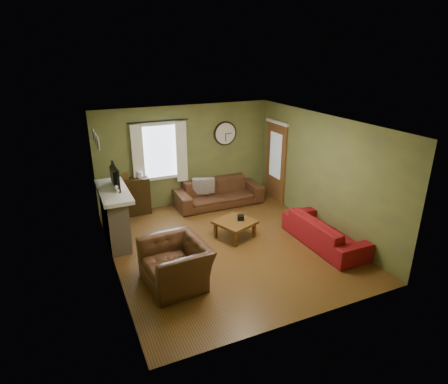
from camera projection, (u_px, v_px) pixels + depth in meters
name	position (u px, v px, depth m)	size (l,w,h in m)	color
floor	(227.00, 245.00, 7.92)	(4.60, 5.20, 0.00)	brown
ceiling	(228.00, 122.00, 6.99)	(4.60, 5.20, 0.00)	white
wall_left	(109.00, 206.00, 6.58)	(0.00, 5.20, 2.60)	olive
wall_right	(321.00, 173.00, 8.33)	(0.00, 5.20, 2.60)	olive
wall_back	(186.00, 156.00, 9.67)	(4.60, 0.00, 2.60)	olive
wall_front	(305.00, 246.00, 5.24)	(4.60, 0.00, 2.60)	olive
fireplace	(115.00, 218.00, 7.91)	(0.40, 1.40, 1.10)	tan
firebox	(125.00, 227.00, 8.07)	(0.04, 0.60, 0.55)	black
mantel	(113.00, 191.00, 7.71)	(0.58, 1.60, 0.08)	white
tv	(112.00, 179.00, 7.77)	(0.60, 0.08, 0.35)	black
tv_screen	(116.00, 176.00, 7.78)	(0.02, 0.62, 0.36)	#994C3F
medallion_left	(98.00, 143.00, 6.93)	(0.28, 0.28, 0.03)	white
medallion_mid	(96.00, 139.00, 7.23)	(0.28, 0.28, 0.03)	white
medallion_right	(94.00, 136.00, 7.53)	(0.28, 0.28, 0.03)	white
window_pane	(159.00, 151.00, 9.32)	(1.00, 0.02, 1.30)	silver
curtain_rod	(158.00, 121.00, 8.96)	(0.03, 0.03, 1.50)	black
curtain_left	(138.00, 157.00, 9.04)	(0.28, 0.04, 1.55)	white
curtain_right	(182.00, 152.00, 9.46)	(0.28, 0.04, 1.55)	white
wall_clock	(225.00, 134.00, 9.87)	(0.64, 0.06, 0.64)	white
door	(276.00, 163.00, 9.99)	(0.05, 0.90, 2.10)	brown
bookshelf	(134.00, 197.00, 9.26)	(0.79, 0.33, 0.93)	black
book	(133.00, 176.00, 9.23)	(0.15, 0.20, 0.02)	brown
sofa_brown	(219.00, 193.00, 9.90)	(2.29, 0.89, 0.67)	#482A19
pillow_left	(206.00, 185.00, 9.78)	(0.42, 0.12, 0.42)	gray
pillow_right	(201.00, 186.00, 9.73)	(0.43, 0.13, 0.43)	gray
sofa_red	(324.00, 231.00, 7.86)	(2.04, 0.80, 0.59)	maroon
armchair	(176.00, 264.00, 6.52)	(1.18, 1.03, 0.77)	#482A19
coffee_table	(235.00, 229.00, 8.18)	(0.74, 0.74, 0.40)	brown
tissue_box	(241.00, 220.00, 8.16)	(0.14, 0.14, 0.11)	black
wine_glass_a	(118.00, 194.00, 7.19)	(0.07, 0.07, 0.19)	white
wine_glass_b	(117.00, 191.00, 7.32)	(0.08, 0.08, 0.22)	white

